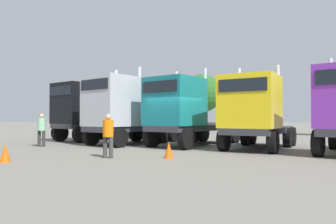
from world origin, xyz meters
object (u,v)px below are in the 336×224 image
visitor_in_hivis (108,133)px  semi_truck_black (85,111)px  traffic_cone_near (169,150)px  traffic_cone_mid (5,153)px  semi_truck_yellow (254,112)px  semi_truck_silver (119,110)px  visitor_with_camera (42,127)px  semi_truck_teal (183,111)px

visitor_in_hivis → semi_truck_black: bearing=-134.0°
traffic_cone_near → traffic_cone_mid: (-4.35, -3.73, 0.01)m
semi_truck_black → semi_truck_yellow: bearing=96.0°
semi_truck_silver → semi_truck_yellow: bearing=105.1°
visitor_in_hivis → traffic_cone_mid: size_ratio=2.69×
semi_truck_silver → visitor_in_hivis: 5.80m
semi_truck_silver → semi_truck_black: bearing=-100.5°
visitor_with_camera → semi_truck_silver: bearing=118.0°
semi_truck_yellow → visitor_with_camera: size_ratio=3.30×
visitor_in_hivis → semi_truck_teal: bearing=172.9°
semi_truck_silver → visitor_with_camera: size_ratio=3.57×
semi_truck_yellow → visitor_in_hivis: semi_truck_yellow is taller
visitor_with_camera → traffic_cone_mid: (3.93, -4.57, -0.70)m
semi_truck_teal → visitor_with_camera: semi_truck_teal is taller
visitor_in_hivis → traffic_cone_near: bearing=114.1°
semi_truck_black → visitor_in_hivis: semi_truck_black is taller
semi_truck_black → semi_truck_teal: bearing=94.7°
semi_truck_black → traffic_cone_near: size_ratio=10.17×
semi_truck_silver → traffic_cone_mid: semi_truck_silver is taller
semi_truck_silver → semi_truck_teal: (3.55, 0.89, -0.07)m
semi_truck_black → semi_truck_yellow: 11.18m
semi_truck_silver → visitor_in_hivis: semi_truck_silver is taller
semi_truck_black → visitor_with_camera: bearing=19.9°
traffic_cone_mid → semi_truck_teal: bearing=72.4°
semi_truck_teal → visitor_in_hivis: 5.67m
semi_truck_black → traffic_cone_near: bearing=69.5°
visitor_with_camera → traffic_cone_near: (8.28, -0.85, -0.71)m
semi_truck_silver → traffic_cone_near: size_ratio=10.27×
semi_truck_yellow → visitor_with_camera: 10.97m
semi_truck_yellow → semi_truck_silver: bearing=-81.6°
visitor_with_camera → traffic_cone_near: size_ratio=2.88×
semi_truck_teal → traffic_cone_mid: bearing=-9.6°
semi_truck_silver → visitor_with_camera: 4.18m
semi_truck_black → visitor_in_hivis: size_ratio=3.71×
semi_truck_black → traffic_cone_mid: (4.81, -8.61, -1.64)m
semi_truck_black → visitor_with_camera: size_ratio=3.53×
visitor_in_hivis → traffic_cone_near: (2.03, 1.09, -0.66)m
semi_truck_teal → traffic_cone_near: semi_truck_teal is taller
semi_truck_yellow → traffic_cone_near: semi_truck_yellow is taller
visitor_in_hivis → traffic_cone_near: size_ratio=2.74×
visitor_in_hivis → visitor_with_camera: size_ratio=0.95×
visitor_with_camera → semi_truck_teal: bearing=104.5°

